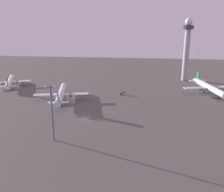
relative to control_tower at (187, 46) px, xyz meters
The scene contains 7 objects.
ground_plane 112.12m from the control_tower, 124.12° to the right, with size 416.00×416.00×0.00m, color #56544F.
control_tower is the anchor object (origin of this frame).
airplane_near_gate 106.17m from the control_tower, 142.07° to the right, with size 32.59×41.59×10.76m.
airplane_mid_apron 45.66m from the control_tower, 75.16° to the right, with size 33.89×43.21×11.22m.
airplane_far_stand 136.20m from the control_tower, 164.59° to the right, with size 28.01×35.48×9.56m.
pushback_tug 71.27m from the control_tower, 133.37° to the right, with size 3.51×2.77×2.05m.
apron_light_east 134.66m from the control_tower, 120.74° to the right, with size 4.80×0.90×22.83m.
Camera 1 is at (27.04, -114.67, 46.81)m, focal length 40.56 mm.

